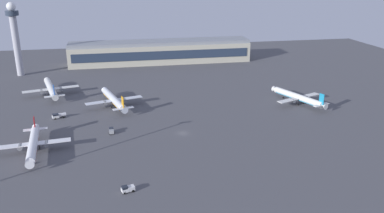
{
  "coord_description": "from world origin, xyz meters",
  "views": [
    {
      "loc": [
        -26.26,
        -153.07,
        66.5
      ],
      "look_at": [
        8.41,
        22.05,
        4.0
      ],
      "focal_mm": 36.75,
      "sensor_mm": 36.0,
      "label": 1
    }
  ],
  "objects_px": {
    "control_tower": "(15,34)",
    "maintenance_van": "(128,189)",
    "airplane_near_gate": "(51,89)",
    "cargo_loader": "(111,131)",
    "airplane_taxiway_distant": "(298,97)",
    "airplane_far_stand": "(114,100)",
    "fuel_truck": "(59,115)",
    "airplane_mid_apron": "(33,144)"
  },
  "relations": [
    {
      "from": "control_tower",
      "to": "maintenance_van",
      "type": "relative_size",
      "value": 10.5
    },
    {
      "from": "airplane_near_gate",
      "to": "cargo_loader",
      "type": "xyz_separation_m",
      "value": [
        32.67,
        -61.57,
        -2.58
      ]
    },
    {
      "from": "airplane_taxiway_distant",
      "to": "airplane_far_stand",
      "type": "distance_m",
      "value": 95.25
    },
    {
      "from": "airplane_near_gate",
      "to": "fuel_truck",
      "type": "bearing_deg",
      "value": -92.07
    },
    {
      "from": "control_tower",
      "to": "fuel_truck",
      "type": "height_order",
      "value": "control_tower"
    },
    {
      "from": "airplane_mid_apron",
      "to": "airplane_near_gate",
      "type": "xyz_separation_m",
      "value": [
        -3.37,
        74.67,
        0.3
      ]
    },
    {
      "from": "airplane_far_stand",
      "to": "airplane_near_gate",
      "type": "height_order",
      "value": "airplane_near_gate"
    },
    {
      "from": "airplane_mid_apron",
      "to": "airplane_taxiway_distant",
      "type": "relative_size",
      "value": 1.03
    },
    {
      "from": "airplane_near_gate",
      "to": "cargo_loader",
      "type": "relative_size",
      "value": 9.14
    },
    {
      "from": "airplane_taxiway_distant",
      "to": "fuel_truck",
      "type": "bearing_deg",
      "value": 157.36
    },
    {
      "from": "airplane_near_gate",
      "to": "control_tower",
      "type": "bearing_deg",
      "value": 103.39
    },
    {
      "from": "airplane_mid_apron",
      "to": "airplane_taxiway_distant",
      "type": "bearing_deg",
      "value": -171.04
    },
    {
      "from": "airplane_near_gate",
      "to": "maintenance_van",
      "type": "distance_m",
      "value": 116.82
    },
    {
      "from": "maintenance_van",
      "to": "cargo_loader",
      "type": "bearing_deg",
      "value": -8.83
    },
    {
      "from": "airplane_taxiway_distant",
      "to": "fuel_truck",
      "type": "xyz_separation_m",
      "value": [
        -120.22,
        2.4,
        -2.15
      ]
    },
    {
      "from": "control_tower",
      "to": "airplane_near_gate",
      "type": "relative_size",
      "value": 1.23
    },
    {
      "from": "airplane_far_stand",
      "to": "fuel_truck",
      "type": "distance_m",
      "value": 28.67
    },
    {
      "from": "airplane_far_stand",
      "to": "airplane_near_gate",
      "type": "distance_m",
      "value": 43.41
    },
    {
      "from": "airplane_taxiway_distant",
      "to": "maintenance_van",
      "type": "distance_m",
      "value": 114.71
    },
    {
      "from": "airplane_taxiway_distant",
      "to": "cargo_loader",
      "type": "xyz_separation_m",
      "value": [
        -95.81,
        -20.77,
        -2.34
      ]
    },
    {
      "from": "airplane_mid_apron",
      "to": "airplane_near_gate",
      "type": "height_order",
      "value": "airplane_near_gate"
    },
    {
      "from": "airplane_far_stand",
      "to": "maintenance_van",
      "type": "bearing_deg",
      "value": -103.24
    },
    {
      "from": "control_tower",
      "to": "airplane_near_gate",
      "type": "height_order",
      "value": "control_tower"
    },
    {
      "from": "airplane_mid_apron",
      "to": "maintenance_van",
      "type": "height_order",
      "value": "airplane_mid_apron"
    },
    {
      "from": "airplane_taxiway_distant",
      "to": "airplane_near_gate",
      "type": "height_order",
      "value": "airplane_near_gate"
    },
    {
      "from": "airplane_near_gate",
      "to": "maintenance_van",
      "type": "xyz_separation_m",
      "value": [
        37.5,
        -110.61,
        -2.58
      ]
    },
    {
      "from": "fuel_truck",
      "to": "control_tower",
      "type": "bearing_deg",
      "value": 4.38
    },
    {
      "from": "control_tower",
      "to": "airplane_far_stand",
      "type": "distance_m",
      "value": 99.96
    },
    {
      "from": "airplane_taxiway_distant",
      "to": "cargo_loader",
      "type": "height_order",
      "value": "airplane_taxiway_distant"
    },
    {
      "from": "maintenance_van",
      "to": "airplane_near_gate",
      "type": "bearing_deg",
      "value": 4.28
    },
    {
      "from": "control_tower",
      "to": "airplane_taxiway_distant",
      "type": "distance_m",
      "value": 180.52
    },
    {
      "from": "airplane_mid_apron",
      "to": "fuel_truck",
      "type": "bearing_deg",
      "value": -103.86
    },
    {
      "from": "airplane_far_stand",
      "to": "maintenance_van",
      "type": "distance_m",
      "value": 84.1
    },
    {
      "from": "fuel_truck",
      "to": "cargo_loader",
      "type": "bearing_deg",
      "value": -150.37
    },
    {
      "from": "airplane_far_stand",
      "to": "airplane_near_gate",
      "type": "bearing_deg",
      "value": 126.78
    },
    {
      "from": "maintenance_van",
      "to": "control_tower",
      "type": "bearing_deg",
      "value": 7.15
    },
    {
      "from": "cargo_loader",
      "to": "fuel_truck",
      "type": "bearing_deg",
      "value": 135.01
    },
    {
      "from": "airplane_mid_apron",
      "to": "fuel_truck",
      "type": "relative_size",
      "value": 5.39
    },
    {
      "from": "airplane_taxiway_distant",
      "to": "maintenance_van",
      "type": "xyz_separation_m",
      "value": [
        -90.98,
        -69.81,
        -2.34
      ]
    },
    {
      "from": "airplane_mid_apron",
      "to": "airplane_taxiway_distant",
      "type": "xyz_separation_m",
      "value": [
        125.11,
        33.87,
        0.05
      ]
    },
    {
      "from": "airplane_mid_apron",
      "to": "airplane_far_stand",
      "type": "height_order",
      "value": "airplane_far_stand"
    },
    {
      "from": "airplane_mid_apron",
      "to": "maintenance_van",
      "type": "relative_size",
      "value": 7.95
    }
  ]
}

